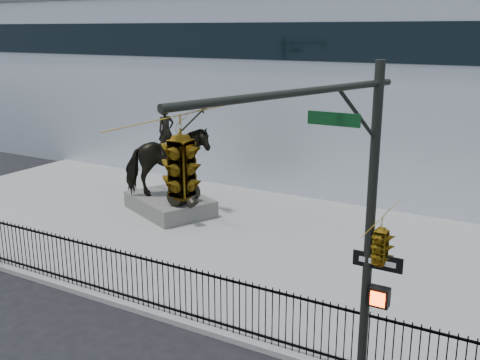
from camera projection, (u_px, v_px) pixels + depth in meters
The scene contains 7 objects.
ground at pixel (97, 326), 14.69m from camera, with size 120.00×120.00×0.00m, color black.
plaza at pixel (233, 239), 20.53m from camera, with size 30.00×12.00×0.15m, color gray.
building at pixel (356, 87), 30.26m from camera, with size 44.00×14.00×9.00m, color silver.
picket_fence at pixel (127, 276), 15.50m from camera, with size 22.10×0.10×1.50m.
statue_plinth at pixel (170, 204), 23.30m from camera, with size 3.58×2.46×0.67m, color #625F5A.
equestrian_statue at pixel (169, 164), 22.79m from camera, with size 4.21×3.58×3.89m.
traffic_signal_right at pixel (296, 207), 8.64m from camera, with size 2.17×6.86×7.00m.
Camera 1 is at (9.82, -9.57, 7.50)m, focal length 42.00 mm.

